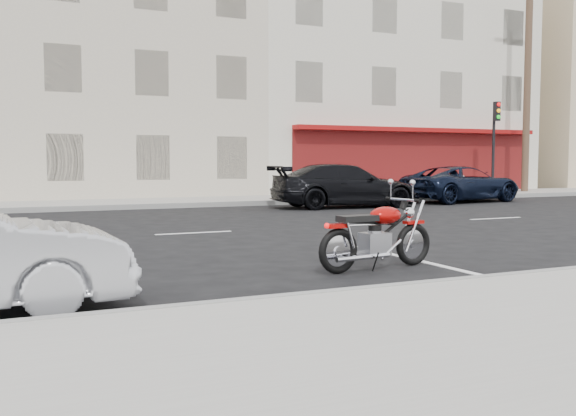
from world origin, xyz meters
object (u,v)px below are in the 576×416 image
Objects in this scene: suv_far at (461,184)px; car_far at (345,186)px; traffic_light at (495,135)px; utility_pole at (527,86)px; fire_hydrant at (463,184)px; motorcycle at (415,235)px.

car_far reaches higher than suv_far.
traffic_light is 5.00m from suv_far.
utility_pole is 5.48m from fire_hydrant.
utility_pole is at bearing -66.99° from car_far.
utility_pole is 21.45m from motorcycle.
utility_pole is 1.89× the size of car_far.
utility_pole is 2.37× the size of traffic_light.
suv_far is at bearing 40.99° from motorcycle.
motorcycle is 14.86m from suv_far.
motorcycle is (-15.80, -13.85, -4.30)m from utility_pole.
motorcycle is 11.40m from car_far.
fire_hydrant is 18.45m from motorcycle.
traffic_light is (-2.00, -0.27, -2.18)m from utility_pole.
utility_pole is 1.94× the size of suv_far.
traffic_light is at bearing -64.91° from car_far.
fire_hydrant is at bearing -178.36° from utility_pole.
motorcycle is (-13.80, -13.59, -2.12)m from traffic_light.
suv_far is at bearing -146.31° from traffic_light.
traffic_light is at bearing -172.39° from utility_pole.
car_far is at bearing -160.36° from traffic_light.
traffic_light is 19.48m from motorcycle.
car_far is at bearing -162.44° from utility_pole.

